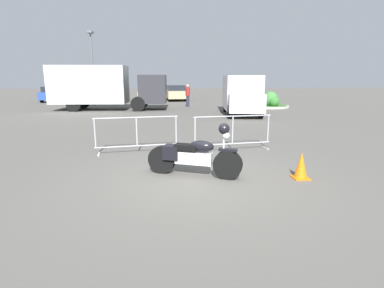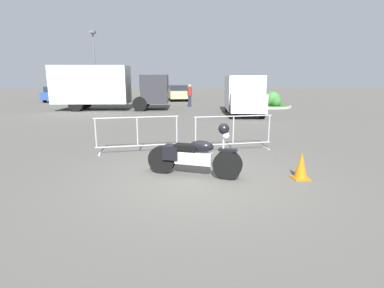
{
  "view_description": "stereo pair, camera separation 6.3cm",
  "coord_description": "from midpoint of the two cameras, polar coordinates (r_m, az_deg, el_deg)",
  "views": [
    {
      "loc": [
        -0.72,
        -6.18,
        2.18
      ],
      "look_at": [
        -0.02,
        0.69,
        0.65
      ],
      "focal_mm": 28.0,
      "sensor_mm": 36.0,
      "label": 1
    },
    {
      "loc": [
        -0.65,
        -6.19,
        2.18
      ],
      "look_at": [
        -0.02,
        0.69,
        0.65
      ],
      "focal_mm": 28.0,
      "sensor_mm": 36.0,
      "label": 2
    }
  ],
  "objects": [
    {
      "name": "crowd_barrier_far",
      "position": [
        9.19,
        8.06,
        2.21
      ],
      "size": [
        2.44,
        0.73,
        1.07
      ],
      "rotation": [
        0.0,
        0.0,
        0.13
      ],
      "color": "#9EA0A5",
      "rests_on": "ground"
    },
    {
      "name": "box_truck",
      "position": [
        21.72,
        -16.15,
        10.57
      ],
      "size": [
        7.83,
        2.73,
        2.98
      ],
      "rotation": [
        0.0,
        0.0,
        -0.06
      ],
      "color": "silver",
      "rests_on": "ground"
    },
    {
      "name": "pedestrian",
      "position": [
        23.17,
        -0.37,
        9.37
      ],
      "size": [
        0.44,
        0.44,
        1.69
      ],
      "rotation": [
        0.0,
        0.0,
        4.33
      ],
      "color": "#262838",
      "rests_on": "ground"
    },
    {
      "name": "parked_car_blue",
      "position": [
        31.4,
        -24.36,
        8.71
      ],
      "size": [
        1.89,
        4.19,
        1.4
      ],
      "rotation": [
        0.0,
        0.0,
        1.62
      ],
      "color": "#284799",
      "rests_on": "ground"
    },
    {
      "name": "parked_car_tan",
      "position": [
        29.95,
        -2.65,
        9.74
      ],
      "size": [
        2.0,
        4.44,
        1.48
      ],
      "rotation": [
        0.0,
        0.0,
        1.62
      ],
      "color": "tan",
      "rests_on": "ground"
    },
    {
      "name": "parked_car_yellow",
      "position": [
        30.02,
        -8.23,
        9.53
      ],
      "size": [
        1.86,
        4.13,
        1.37
      ],
      "rotation": [
        0.0,
        0.0,
        1.62
      ],
      "color": "yellow",
      "rests_on": "ground"
    },
    {
      "name": "street_lamp",
      "position": [
        25.45,
        -18.04,
        15.35
      ],
      "size": [
        0.36,
        0.7,
        5.68
      ],
      "color": "#595B60",
      "rests_on": "ground"
    },
    {
      "name": "parked_car_white",
      "position": [
        30.13,
        -13.78,
        9.33
      ],
      "size": [
        1.88,
        4.17,
        1.39
      ],
      "rotation": [
        0.0,
        0.0,
        1.62
      ],
      "color": "white",
      "rests_on": "ground"
    },
    {
      "name": "parked_car_green",
      "position": [
        30.78,
        -19.12,
        9.04
      ],
      "size": [
        1.84,
        4.08,
        1.36
      ],
      "rotation": [
        0.0,
        0.0,
        1.62
      ],
      "color": "#236B38",
      "rests_on": "ground"
    },
    {
      "name": "planter_island",
      "position": [
        23.39,
        14.85,
        7.67
      ],
      "size": [
        3.32,
        3.32,
        1.2
      ],
      "color": "#ADA89E",
      "rests_on": "ground"
    },
    {
      "name": "ground_plane",
      "position": [
        6.59,
        0.96,
        -6.81
      ],
      "size": [
        120.0,
        120.0,
        0.0
      ],
      "primitive_type": "plane",
      "color": "#54514C"
    },
    {
      "name": "traffic_cone",
      "position": [
        7.01,
        20.33,
        -3.97
      ],
      "size": [
        0.34,
        0.34,
        0.59
      ],
      "color": "orange",
      "rests_on": "ground"
    },
    {
      "name": "delivery_van",
      "position": [
        18.58,
        9.85,
        9.42
      ],
      "size": [
        2.61,
        5.22,
        2.31
      ],
      "rotation": [
        0.0,
        0.0,
        -1.71
      ],
      "color": "silver",
      "rests_on": "ground"
    },
    {
      "name": "motorcycle",
      "position": [
        6.72,
        0.58,
        -2.22
      ],
      "size": [
        2.09,
        0.99,
        1.24
      ],
      "rotation": [
        0.0,
        0.0,
        -0.39
      ],
      "color": "black",
      "rests_on": "ground"
    },
    {
      "name": "crowd_barrier_near",
      "position": [
        8.98,
        -10.15,
        1.89
      ],
      "size": [
        2.44,
        0.73,
        1.07
      ],
      "rotation": [
        0.0,
        0.0,
        0.13
      ],
      "color": "#9EA0A5",
      "rests_on": "ground"
    }
  ]
}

